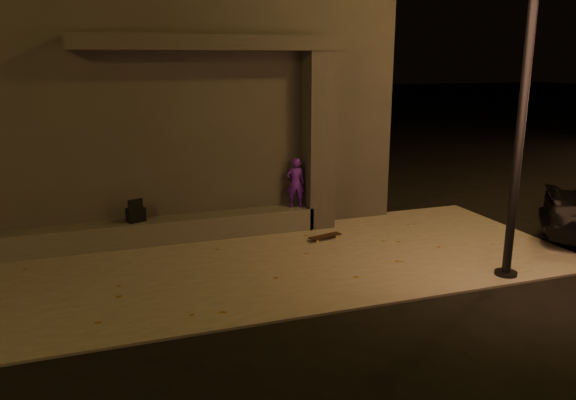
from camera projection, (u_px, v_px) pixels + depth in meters
name	position (u px, v px, depth m)	size (l,w,h in m)	color
ground	(306.00, 312.00, 7.99)	(120.00, 120.00, 0.00)	black
sidewalk	(265.00, 263.00, 9.81)	(11.00, 4.40, 0.04)	slate
building	(166.00, 98.00, 12.96)	(9.00, 5.10, 5.22)	#3B3935
ledge	(165.00, 230.00, 10.87)	(6.00, 0.55, 0.45)	#514F49
column	(319.00, 141.00, 11.50)	(0.55, 0.55, 3.60)	#3B3935
canopy	(209.00, 43.00, 10.37)	(5.00, 0.70, 0.28)	#3B3935
skateboarder	(296.00, 183.00, 11.55)	(0.38, 0.25, 1.04)	#5019A8
backpack	(136.00, 214.00, 10.61)	(0.38, 0.31, 0.46)	black
skateboard	(325.00, 236.00, 11.01)	(0.74, 0.36, 0.08)	black
street_lamp_0	(532.00, 14.00, 8.22)	(0.36, 0.36, 7.29)	black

